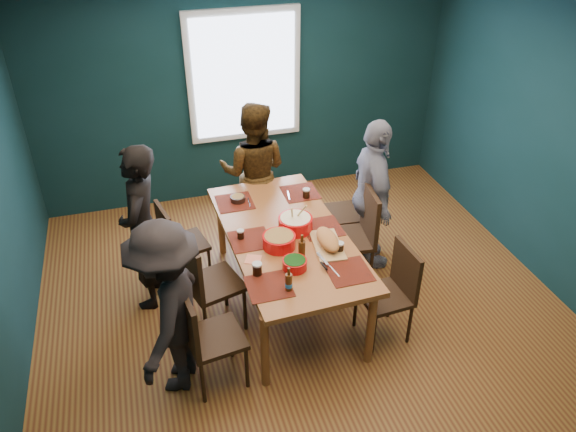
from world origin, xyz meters
name	(u,v)px	position (x,y,z in m)	size (l,w,h in m)	color
room	(300,177)	(0.00, 0.27, 1.37)	(5.01, 5.01, 2.71)	olive
dining_table	(287,241)	(-0.12, 0.26, 0.72)	(1.14, 2.14, 0.80)	brown
chair_left_far	(176,239)	(-1.09, 0.85, 0.53)	(0.49, 0.49, 0.91)	#301F10
chair_left_mid	(203,279)	(-0.94, 0.08, 0.59)	(0.56, 0.56, 1.01)	#301F10
chair_left_near	(204,333)	(-1.04, -0.55, 0.56)	(0.49, 0.49, 0.96)	#301F10
chair_right_far	(356,204)	(0.85, 0.90, 0.56)	(0.46, 0.46, 0.97)	#301F10
chair_right_mid	(358,230)	(0.65, 0.39, 0.60)	(0.52, 0.52, 1.04)	#301F10
chair_right_near	(394,286)	(0.67, -0.43, 0.54)	(0.45, 0.45, 0.93)	#301F10
person_far_left	(142,229)	(-1.39, 0.66, 0.83)	(0.61, 0.40, 1.66)	black
person_back	(254,172)	(-0.14, 1.51, 0.80)	(0.78, 0.61, 1.60)	black
person_right	(372,196)	(0.89, 0.62, 0.82)	(0.96, 0.40, 1.64)	silver
person_near_left	(169,309)	(-1.28, -0.45, 0.78)	(1.01, 0.58, 1.56)	black
bowl_salad	(279,241)	(-0.24, 0.08, 0.86)	(0.30, 0.30, 0.12)	red
bowl_dumpling	(295,223)	(-0.02, 0.31, 0.87)	(0.32, 0.32, 0.30)	red
bowl_herbs	(295,264)	(-0.20, -0.25, 0.84)	(0.21, 0.21, 0.09)	red
cutting_board	(328,241)	(0.17, -0.03, 0.86)	(0.30, 0.60, 0.13)	tan
small_bowl	(238,198)	(-0.43, 0.95, 0.83)	(0.15, 0.15, 0.06)	black
beer_bottle_a	(289,282)	(-0.32, -0.51, 0.88)	(0.06, 0.06, 0.22)	#41210B
beer_bottle_b	(302,249)	(-0.10, -0.13, 0.89)	(0.06, 0.06, 0.24)	#41210B
cola_glass_a	(257,268)	(-0.52, -0.25, 0.86)	(0.08, 0.08, 0.12)	black
cola_glass_b	(340,247)	(0.25, -0.14, 0.85)	(0.07, 0.07, 0.10)	black
cola_glass_c	(306,193)	(0.25, 0.82, 0.85)	(0.08, 0.08, 0.10)	black
cola_glass_d	(241,234)	(-0.54, 0.30, 0.85)	(0.07, 0.07, 0.09)	black
napkin_a	(324,227)	(0.24, 0.27, 0.80)	(0.15, 0.15, 0.00)	#E27A5F
napkin_b	(253,259)	(-0.51, -0.04, 0.80)	(0.13, 0.13, 0.00)	#E27A5F
napkin_c	(353,272)	(0.26, -0.44, 0.80)	(0.14, 0.14, 0.00)	#E27A5F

